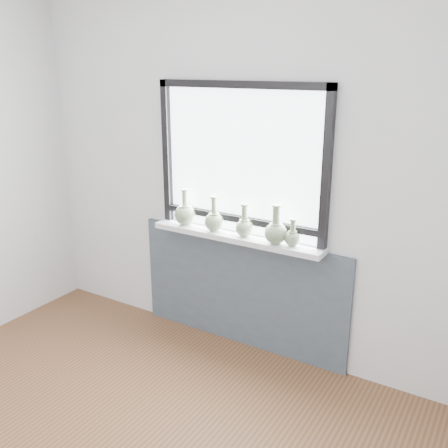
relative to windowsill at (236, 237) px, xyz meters
The scene contains 9 objects.
back_wall 0.43m from the windowsill, 90.00° to the left, with size 3.60×0.02×2.60m, color silver.
apron_panel 0.46m from the windowsill, 90.00° to the left, with size 1.70×0.03×0.86m, color #44545F.
windowsill is the anchor object (origin of this frame).
window 0.56m from the windowsill, 90.00° to the left, with size 1.30×0.06×1.05m.
vase_a 0.45m from the windowsill, behind, with size 0.16×0.16×0.27m.
vase_b 0.20m from the windowsill, behind, with size 0.14×0.14×0.26m.
vase_c 0.12m from the windowsill, ahead, with size 0.13×0.13×0.23m.
vase_d 0.34m from the windowsill, ahead, with size 0.16×0.16×0.27m.
vase_e 0.45m from the windowsill, ahead, with size 0.11×0.11×0.19m.
Camera 1 is at (1.68, -1.19, 2.05)m, focal length 40.00 mm.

